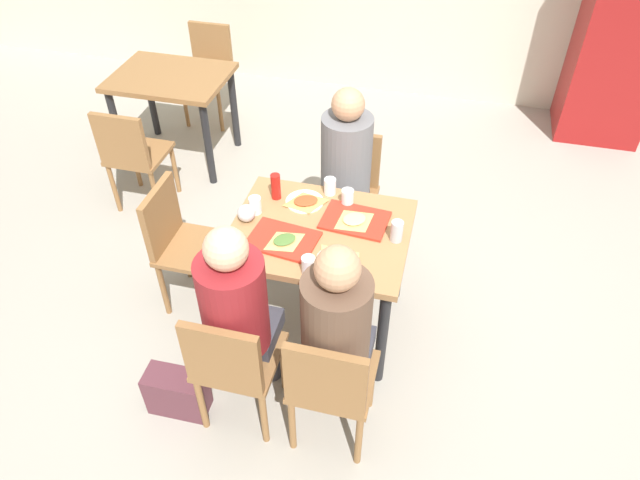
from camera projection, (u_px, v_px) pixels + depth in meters
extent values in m
cube|color=#9E998E|center=(320.00, 321.00, 3.70)|extent=(10.00, 10.00, 0.02)
cube|color=#9E7247|center=(320.00, 232.00, 3.21)|extent=(0.98, 0.79, 0.04)
cylinder|color=black|center=(232.00, 308.00, 3.30)|extent=(0.06, 0.06, 0.72)
cylinder|color=black|center=(382.00, 338.00, 3.14)|extent=(0.06, 0.06, 0.72)
cylinder|color=black|center=(269.00, 233.00, 3.78)|extent=(0.06, 0.06, 0.72)
cylinder|color=black|center=(400.00, 255.00, 3.62)|extent=(0.06, 0.06, 0.72)
cube|color=olive|center=(240.00, 357.00, 2.95)|extent=(0.40, 0.40, 0.03)
cube|color=olive|center=(222.00, 359.00, 2.68)|extent=(0.38, 0.04, 0.40)
cylinder|color=olive|center=(225.00, 351.00, 3.25)|extent=(0.04, 0.04, 0.42)
cylinder|color=olive|center=(283.00, 364.00, 3.19)|extent=(0.04, 0.04, 0.42)
cylinder|color=olive|center=(201.00, 403.00, 3.01)|extent=(0.04, 0.04, 0.42)
cylinder|color=olive|center=(264.00, 417.00, 2.95)|extent=(0.04, 0.04, 0.42)
cube|color=olive|center=(334.00, 376.00, 2.86)|extent=(0.40, 0.40, 0.03)
cube|color=olive|center=(325.00, 381.00, 2.59)|extent=(0.38, 0.04, 0.40)
cylinder|color=olive|center=(310.00, 369.00, 3.16)|extent=(0.04, 0.04, 0.42)
cylinder|color=olive|center=(371.00, 382.00, 3.10)|extent=(0.04, 0.04, 0.42)
cylinder|color=olive|center=(292.00, 424.00, 2.92)|extent=(0.04, 0.04, 0.42)
cylinder|color=olive|center=(359.00, 439.00, 2.86)|extent=(0.04, 0.04, 0.42)
cube|color=olive|center=(345.00, 200.00, 3.91)|extent=(0.40, 0.40, 0.03)
cube|color=olive|center=(352.00, 159.00, 3.89)|extent=(0.38, 0.04, 0.40)
cylinder|color=olive|center=(364.00, 246.00, 3.90)|extent=(0.04, 0.04, 0.42)
cylinder|color=olive|center=(315.00, 238.00, 3.97)|extent=(0.04, 0.04, 0.42)
cylinder|color=olive|center=(373.00, 215.00, 4.15)|extent=(0.04, 0.04, 0.42)
cylinder|color=olive|center=(326.00, 208.00, 4.21)|extent=(0.04, 0.04, 0.42)
cube|color=olive|center=(195.00, 249.00, 3.55)|extent=(0.40, 0.40, 0.03)
cube|color=olive|center=(161.00, 217.00, 3.44)|extent=(0.04, 0.38, 0.40)
cylinder|color=olive|center=(234.00, 262.00, 3.79)|extent=(0.04, 0.04, 0.42)
cylinder|color=olive|center=(215.00, 299.00, 3.55)|extent=(0.04, 0.04, 0.42)
cylinder|color=olive|center=(186.00, 253.00, 3.85)|extent=(0.04, 0.04, 0.42)
cylinder|color=olive|center=(163.00, 289.00, 3.61)|extent=(0.04, 0.04, 0.42)
cylinder|color=#383842|center=(244.00, 344.00, 3.27)|extent=(0.10, 0.10, 0.45)
cylinder|color=#383842|center=(271.00, 350.00, 3.24)|extent=(0.10, 0.10, 0.45)
cube|color=#383842|center=(247.00, 329.00, 3.00)|extent=(0.32, 0.28, 0.10)
cylinder|color=maroon|center=(234.00, 304.00, 2.71)|extent=(0.32, 0.32, 0.52)
sphere|color=#DBAD89|center=(226.00, 249.00, 2.48)|extent=(0.20, 0.20, 0.20)
cylinder|color=#383842|center=(328.00, 362.00, 3.18)|extent=(0.10, 0.10, 0.45)
cylinder|color=#383842|center=(357.00, 368.00, 3.15)|extent=(0.10, 0.10, 0.45)
cube|color=#383842|center=(340.00, 348.00, 2.91)|extent=(0.32, 0.28, 0.10)
cylinder|color=brown|center=(336.00, 324.00, 2.62)|extent=(0.32, 0.32, 0.52)
sphere|color=tan|center=(337.00, 269.00, 2.39)|extent=(0.20, 0.20, 0.20)
cylinder|color=#383842|center=(349.00, 248.00, 3.87)|extent=(0.10, 0.10, 0.45)
cylinder|color=#383842|center=(325.00, 244.00, 3.90)|extent=(0.10, 0.10, 0.45)
cube|color=#383842|center=(341.00, 204.00, 3.77)|extent=(0.32, 0.28, 0.10)
cylinder|color=slate|center=(346.00, 155.00, 3.64)|extent=(0.32, 0.32, 0.52)
sphere|color=tan|center=(348.00, 104.00, 3.41)|extent=(0.20, 0.20, 0.20)
cube|color=red|center=(283.00, 240.00, 3.12)|extent=(0.39, 0.30, 0.02)
cube|color=red|center=(355.00, 220.00, 3.24)|extent=(0.38, 0.29, 0.02)
cylinder|color=white|center=(305.00, 201.00, 3.37)|extent=(0.22, 0.22, 0.01)
cylinder|color=white|center=(337.00, 260.00, 3.01)|extent=(0.22, 0.22, 0.01)
pyramid|color=#DBAD60|center=(285.00, 241.00, 3.09)|extent=(0.22, 0.22, 0.01)
ellipsoid|color=#4C7233|center=(285.00, 239.00, 3.08)|extent=(0.15, 0.15, 0.01)
pyramid|color=#DBAD60|center=(354.00, 220.00, 3.22)|extent=(0.24, 0.24, 0.01)
ellipsoid|color=#D8C67F|center=(354.00, 219.00, 3.21)|extent=(0.17, 0.17, 0.01)
pyramid|color=tan|center=(306.00, 202.00, 3.35)|extent=(0.24, 0.22, 0.01)
ellipsoid|color=#B74723|center=(306.00, 201.00, 3.35)|extent=(0.17, 0.15, 0.01)
pyramid|color=#DBAD60|center=(340.00, 261.00, 2.99)|extent=(0.29, 0.29, 0.01)
ellipsoid|color=#B74723|center=(340.00, 260.00, 2.98)|extent=(0.20, 0.20, 0.01)
cylinder|color=white|center=(330.00, 186.00, 3.40)|extent=(0.07, 0.07, 0.10)
cylinder|color=white|center=(308.00, 265.00, 2.91)|extent=(0.07, 0.07, 0.10)
cylinder|color=white|center=(255.00, 205.00, 3.27)|extent=(0.07, 0.07, 0.10)
cylinder|color=white|center=(348.00, 197.00, 3.33)|extent=(0.07, 0.07, 0.10)
cylinder|color=#B7BCC6|center=(397.00, 231.00, 3.09)|extent=(0.07, 0.07, 0.12)
cylinder|color=red|center=(276.00, 187.00, 3.35)|extent=(0.06, 0.06, 0.16)
sphere|color=silver|center=(246.00, 213.00, 3.22)|extent=(0.10, 0.10, 0.10)
cube|color=#592D38|center=(177.00, 392.00, 3.14)|extent=(0.32, 0.17, 0.28)
cube|color=maroon|center=(626.00, 29.00, 4.78)|extent=(0.70, 0.60, 1.90)
cube|color=olive|center=(170.00, 77.00, 4.60)|extent=(0.90, 0.70, 0.04)
cylinder|color=black|center=(118.00, 131.00, 4.71)|extent=(0.06, 0.06, 0.72)
cylinder|color=black|center=(208.00, 144.00, 4.57)|extent=(0.06, 0.06, 0.72)
cylinder|color=black|center=(151.00, 98.00, 5.13)|extent=(0.06, 0.06, 0.72)
cylinder|color=black|center=(234.00, 109.00, 4.99)|extent=(0.06, 0.06, 0.72)
cube|color=olive|center=(139.00, 154.00, 4.33)|extent=(0.40, 0.40, 0.03)
cube|color=olive|center=(121.00, 142.00, 4.05)|extent=(0.38, 0.04, 0.40)
cylinder|color=olive|center=(136.00, 163.00, 4.63)|extent=(0.04, 0.04, 0.42)
cylinder|color=olive|center=(175.00, 169.00, 4.57)|extent=(0.04, 0.04, 0.42)
cylinder|color=olive|center=(114.00, 188.00, 4.39)|extent=(0.04, 0.04, 0.42)
cylinder|color=olive|center=(156.00, 195.00, 4.32)|extent=(0.04, 0.04, 0.42)
cube|color=olive|center=(207.00, 76.00, 5.27)|extent=(0.40, 0.40, 0.03)
cube|color=olive|center=(211.00, 45.00, 5.25)|extent=(0.38, 0.04, 0.40)
cylinder|color=olive|center=(220.00, 110.00, 5.26)|extent=(0.04, 0.04, 0.42)
cylinder|color=olive|center=(185.00, 105.00, 5.33)|extent=(0.04, 0.04, 0.42)
cylinder|color=olive|center=(233.00, 93.00, 5.51)|extent=(0.04, 0.04, 0.42)
cylinder|color=olive|center=(200.00, 88.00, 5.57)|extent=(0.04, 0.04, 0.42)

